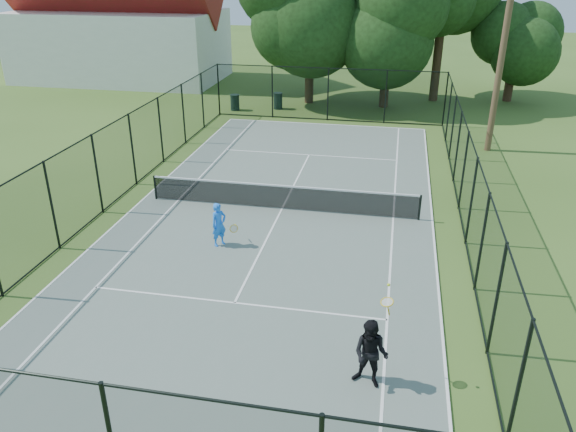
% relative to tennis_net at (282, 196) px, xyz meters
% --- Properties ---
extents(ground, '(120.00, 120.00, 0.00)m').
position_rel_tennis_net_xyz_m(ground, '(0.00, 0.00, -0.58)').
color(ground, '#37531C').
extents(tennis_court, '(11.00, 24.00, 0.06)m').
position_rel_tennis_net_xyz_m(tennis_court, '(0.00, 0.00, -0.55)').
color(tennis_court, slate).
rests_on(tennis_court, ground).
extents(tennis_net, '(10.08, 0.08, 0.95)m').
position_rel_tennis_net_xyz_m(tennis_net, '(0.00, 0.00, 0.00)').
color(tennis_net, black).
rests_on(tennis_net, tennis_court).
extents(fence, '(13.10, 26.10, 3.00)m').
position_rel_tennis_net_xyz_m(fence, '(0.00, 0.00, 0.92)').
color(fence, black).
rests_on(fence, ground).
extents(tree_near_left, '(6.94, 6.94, 9.05)m').
position_rel_tennis_net_xyz_m(tree_near_left, '(-1.74, 17.09, 4.99)').
color(tree_near_left, '#332114').
rests_on(tree_near_left, ground).
extents(tree_near_mid, '(5.65, 5.65, 7.39)m').
position_rel_tennis_net_xyz_m(tree_near_mid, '(3.06, 16.87, 3.97)').
color(tree_near_mid, '#332114').
rests_on(tree_near_mid, ground).
extents(tree_near_right, '(6.54, 6.54, 9.03)m').
position_rel_tennis_net_xyz_m(tree_near_right, '(6.21, 19.25, 5.16)').
color(tree_near_right, '#332114').
rests_on(tree_near_right, ground).
extents(tree_far_right, '(4.47, 4.47, 5.91)m').
position_rel_tennis_net_xyz_m(tree_far_right, '(10.98, 20.07, 3.08)').
color(tree_far_right, '#332114').
rests_on(tree_far_right, ground).
extents(building, '(15.30, 8.15, 11.87)m').
position_rel_tennis_net_xyz_m(building, '(-17.00, 22.00, 4.35)').
color(building, silver).
rests_on(building, ground).
extents(trash_bin_left, '(0.58, 0.58, 0.97)m').
position_rel_tennis_net_xyz_m(trash_bin_left, '(-5.89, 14.23, -0.09)').
color(trash_bin_left, black).
rests_on(trash_bin_left, ground).
extents(trash_bin_right, '(0.58, 0.58, 1.00)m').
position_rel_tennis_net_xyz_m(trash_bin_right, '(-3.36, 15.06, -0.07)').
color(trash_bin_right, black).
rests_on(trash_bin_right, ground).
extents(utility_pole, '(1.40, 0.30, 8.10)m').
position_rel_tennis_net_xyz_m(utility_pole, '(8.44, 9.00, 3.53)').
color(utility_pole, '#4C3823').
rests_on(utility_pole, ground).
extents(player_blue, '(0.89, 0.63, 1.46)m').
position_rel_tennis_net_xyz_m(player_blue, '(-1.41, -3.20, 0.21)').
color(player_blue, '#1C75F5').
rests_on(player_blue, tennis_court).
extents(player_black, '(0.93, 0.90, 2.42)m').
position_rel_tennis_net_xyz_m(player_black, '(3.79, -8.90, 0.30)').
color(player_black, black).
rests_on(player_black, tennis_court).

